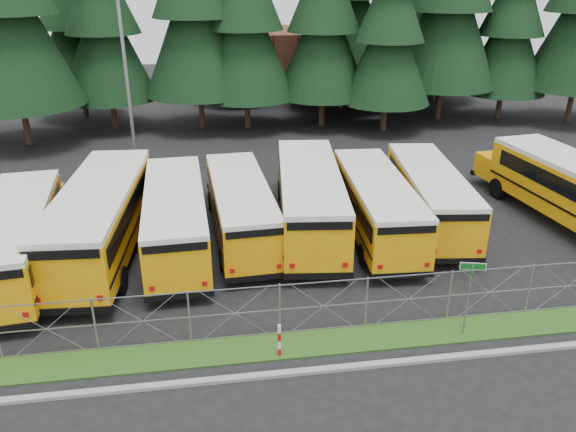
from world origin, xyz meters
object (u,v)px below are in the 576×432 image
Objects in this scene: light_standard at (127,83)px; street_sign at (470,284)px; bus_0 at (20,239)px; bus_east at (573,194)px; bus_2 at (176,218)px; bus_1 at (103,219)px; bus_3 at (240,209)px; striped_bollard at (279,341)px; bus_5 at (374,205)px; bus_4 at (309,200)px; bus_6 at (428,196)px.

street_sign is at bearing -55.85° from light_standard.
bus_0 is 0.91× the size of bus_east.
light_standard is at bearing 102.32° from bus_2.
bus_1 reaches higher than bus_2.
bus_east is 24.37m from light_standard.
bus_east is at bearing -6.58° from bus_3.
street_sign is at bearing 1.89° from striped_bollard.
light_standard is at bearing 67.85° from bus_0.
bus_3 is 11.96m from light_standard.
bus_0 reaches higher than bus_3.
bus_3 is 11.28m from street_sign.
bus_5 is 1.07× the size of light_standard.
bus_4 is 4.22× the size of street_sign.
bus_0 is 15.34m from bus_5.
bus_3 is at bearing 93.79° from striped_bollard.
bus_6 is 12.59m from striped_bollard.
bus_east is (24.97, 0.96, 0.15)m from bus_0.
light_standard is at bearing 92.32° from bus_1.
light_standard is (-2.77, 10.47, 4.06)m from bus_2.
striped_bollard is at bearing -99.51° from bus_4.
bus_5 is (6.21, -0.55, 0.03)m from bus_3.
light_standard is (-5.64, 9.72, 4.11)m from bus_3.
bus_1 is at bearing 172.32° from bus_east.
bus_3 is (5.94, 0.71, -0.22)m from bus_1.
bus_2 is 11.57m from light_standard.
light_standard reaches higher than striped_bollard.
striped_bollard is at bearing -89.18° from bus_3.
bus_1 reaches higher than bus_east.
bus_3 is 3.28m from bus_4.
bus_5 is 2.98m from bus_6.
bus_5 is 1.01× the size of bus_6.
bus_1 reaches higher than bus_6.
street_sign is (3.69, -9.10, 0.48)m from bus_4.
bus_east is (21.84, -0.29, -0.01)m from bus_1.
bus_0 is at bearing -171.53° from bus_2.
bus_east is at bearing 0.84° from bus_4.
bus_6 is (2.88, 0.75, -0.01)m from bus_5.
light_standard is at bearing 142.20° from bus_5.
bus_0 is 1.00× the size of bus_2.
bus_5 is 9.71m from bus_east.
bus_1 is 4.36× the size of street_sign.
bus_1 is at bearing 176.60° from bus_2.
bus_4 is 9.73m from striped_bollard.
bus_3 is 0.99× the size of bus_6.
bus_east reaches higher than bus_3.
bus_1 is at bearing 16.02° from bus_0.
bus_3 is 9.09m from bus_6.
bus_0 reaches higher than bus_6.
bus_2 is at bearing 3.09° from bus_1.
light_standard is at bearing 154.23° from bus_6.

